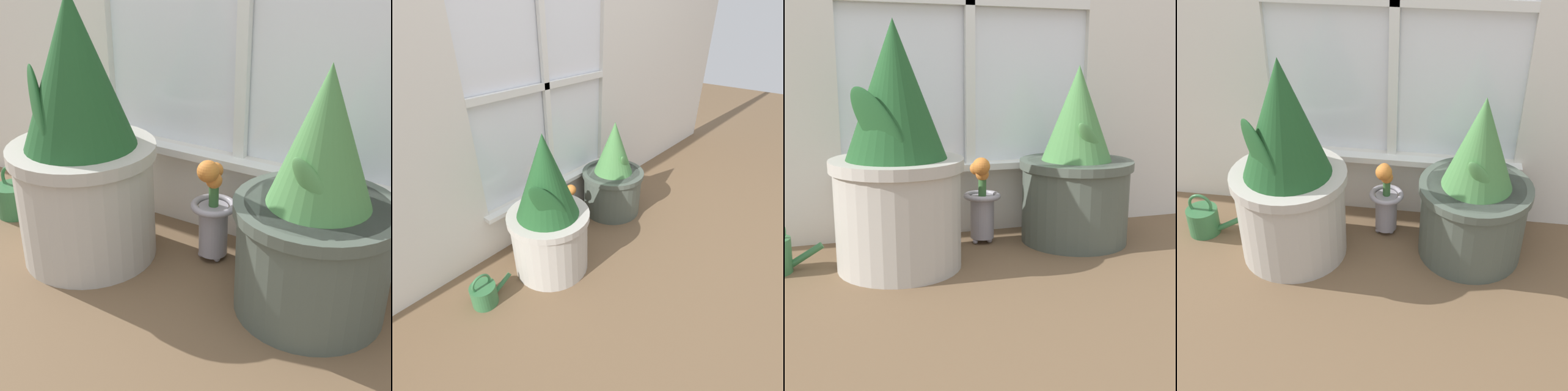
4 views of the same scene
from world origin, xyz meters
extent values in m
plane|color=brown|center=(0.00, 0.00, 0.00)|extent=(10.00, 10.00, 0.00)
cube|color=silver|center=(1.34, 0.53, 1.25)|extent=(1.72, 0.05, 2.50)
cube|color=silver|center=(0.00, 0.53, 0.14)|extent=(0.97, 0.05, 0.27)
cube|color=white|center=(0.00, 0.54, 0.87)|extent=(0.97, 0.02, 1.19)
cube|color=white|center=(0.00, 0.52, 0.87)|extent=(0.04, 0.02, 1.19)
cube|color=white|center=(0.00, 0.52, 0.87)|extent=(0.97, 0.02, 0.04)
cube|color=white|center=(0.00, 0.49, 0.26)|extent=(1.03, 0.06, 0.02)
cylinder|color=#B7B2A8|center=(-0.33, 0.19, 0.18)|extent=(0.40, 0.40, 0.35)
cylinder|color=#B7B2A8|center=(-0.33, 0.19, 0.33)|extent=(0.42, 0.42, 0.04)
cylinder|color=#38281E|center=(-0.33, 0.19, 0.35)|extent=(0.36, 0.36, 0.01)
cone|color=#1E4C23|center=(-0.33, 0.19, 0.56)|extent=(0.31, 0.31, 0.42)
ellipsoid|color=#1E4C23|center=(-0.39, 0.10, 0.46)|extent=(0.21, 0.16, 0.28)
cylinder|color=#4C564C|center=(0.33, 0.28, 0.15)|extent=(0.39, 0.39, 0.30)
cylinder|color=#4C564C|center=(0.33, 0.28, 0.29)|extent=(0.41, 0.41, 0.03)
cylinder|color=#38281E|center=(0.33, 0.28, 0.30)|extent=(0.36, 0.36, 0.01)
cone|color=#477F42|center=(0.33, 0.28, 0.47)|extent=(0.25, 0.25, 0.34)
ellipsoid|color=#477F42|center=(0.34, 0.19, 0.39)|extent=(0.13, 0.04, 0.14)
sphere|color=#99939E|center=(0.00, 0.39, 0.01)|extent=(0.02, 0.02, 0.02)
sphere|color=#99939E|center=(-0.03, 0.34, 0.01)|extent=(0.02, 0.02, 0.02)
sphere|color=#99939E|center=(0.02, 0.34, 0.01)|extent=(0.02, 0.02, 0.02)
cylinder|color=#99939E|center=(0.00, 0.36, 0.10)|extent=(0.09, 0.09, 0.16)
torus|color=#99939E|center=(0.00, 0.36, 0.17)|extent=(0.14, 0.14, 0.02)
cylinder|color=#386633|center=(0.00, 0.36, 0.22)|extent=(0.03, 0.03, 0.09)
sphere|color=orange|center=(0.00, 0.36, 0.25)|extent=(0.05, 0.05, 0.05)
sphere|color=orange|center=(-0.01, 0.39, 0.27)|extent=(0.05, 0.05, 0.05)
sphere|color=orange|center=(-0.01, 0.34, 0.29)|extent=(0.06, 0.06, 0.06)
cylinder|color=#336B3D|center=(-0.72, 0.25, 0.06)|extent=(0.12, 0.12, 0.11)
cylinder|color=#336B3D|center=(-0.62, 0.25, 0.05)|extent=(0.11, 0.02, 0.07)
torus|color=#336B3D|center=(-0.72, 0.25, 0.13)|extent=(0.10, 0.01, 0.10)
camera|label=1|loc=(0.69, -0.87, 0.89)|focal=50.00mm
camera|label=2|loc=(-1.15, -0.79, 1.23)|focal=28.00mm
camera|label=3|loc=(-0.58, -1.48, 0.61)|focal=50.00mm
camera|label=4|loc=(0.20, -1.39, 1.36)|focal=50.00mm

